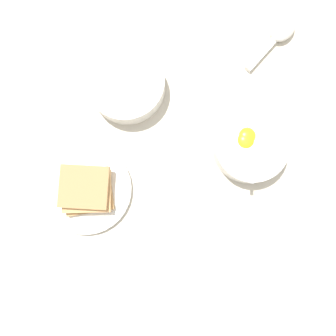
% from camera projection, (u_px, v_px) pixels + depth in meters
% --- Properties ---
extents(ground_plane, '(3.00, 3.00, 0.00)m').
position_uv_depth(ground_plane, '(188.00, 99.00, 0.73)').
color(ground_plane, beige).
extents(egg_bowl, '(0.16, 0.16, 0.07)m').
position_uv_depth(egg_bowl, '(250.00, 146.00, 0.70)').
color(egg_bowl, white).
rests_on(egg_bowl, ground_plane).
extents(toast_plate, '(0.19, 0.19, 0.01)m').
position_uv_depth(toast_plate, '(87.00, 189.00, 0.71)').
color(toast_plate, white).
rests_on(toast_plate, ground_plane).
extents(toast_sandwich, '(0.11, 0.11, 0.04)m').
position_uv_depth(toast_sandwich, '(86.00, 190.00, 0.68)').
color(toast_sandwich, tan).
rests_on(toast_sandwich, toast_plate).
extents(soup_spoon, '(0.13, 0.13, 0.03)m').
position_uv_depth(soup_spoon, '(279.00, 34.00, 0.73)').
color(soup_spoon, white).
rests_on(soup_spoon, ground_plane).
extents(congee_bowl, '(0.17, 0.17, 0.05)m').
position_uv_depth(congee_bowl, '(126.00, 84.00, 0.71)').
color(congee_bowl, white).
rests_on(congee_bowl, ground_plane).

